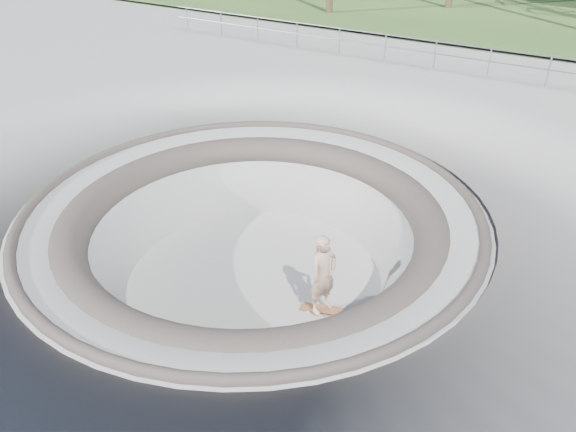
# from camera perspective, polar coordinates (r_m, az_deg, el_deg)

# --- Properties ---
(ground) EXTENTS (180.00, 180.00, 0.00)m
(ground) POSITION_cam_1_polar(r_m,az_deg,el_deg) (12.54, -3.64, 0.76)
(ground) COLOR #969691
(ground) RESTS_ON ground
(skate_bowl) EXTENTS (14.00, 14.00, 4.10)m
(skate_bowl) POSITION_cam_1_polar(r_m,az_deg,el_deg) (13.55, -3.39, -5.93)
(skate_bowl) COLOR #969691
(skate_bowl) RESTS_ON ground
(safety_railing) EXTENTS (25.00, 0.06, 1.03)m
(safety_railing) POSITION_cam_1_polar(r_m,az_deg,el_deg) (22.44, 14.71, 15.60)
(safety_railing) COLOR gray
(safety_railing) RESTS_ON ground
(skateboard) EXTENTS (0.95, 0.53, 0.09)m
(skateboard) POSITION_cam_1_polar(r_m,az_deg,el_deg) (12.55, 3.48, -9.42)
(skateboard) COLOR brown
(skateboard) RESTS_ON ground
(skater) EXTENTS (0.62, 0.78, 1.89)m
(skater) POSITION_cam_1_polar(r_m,az_deg,el_deg) (11.95, 3.62, -5.91)
(skater) COLOR tan
(skater) RESTS_ON skateboard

